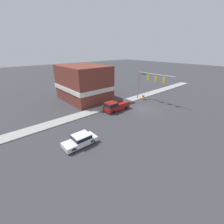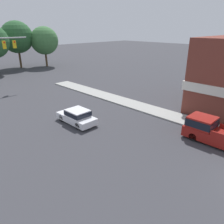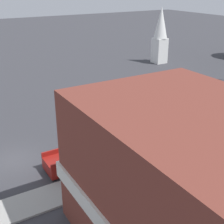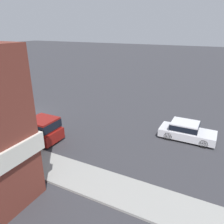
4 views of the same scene
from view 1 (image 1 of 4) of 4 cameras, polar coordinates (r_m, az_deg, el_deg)
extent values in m
plane|color=#38383D|center=(30.00, 11.83, 0.91)|extent=(200.00, 200.00, 0.00)
cube|color=#9E9E99|center=(33.43, 4.12, 3.82)|extent=(2.40, 60.00, 0.14)
cylinder|color=gray|center=(35.49, 9.99, 10.19)|extent=(0.22, 0.22, 6.69)
cylinder|color=gray|center=(32.50, 16.34, 13.56)|extent=(8.58, 0.18, 0.18)
cube|color=gold|center=(33.54, 13.79, 12.59)|extent=(0.36, 0.36, 1.05)
sphere|color=red|center=(33.65, 14.05, 13.15)|extent=(0.22, 0.22, 0.22)
cube|color=gold|center=(32.53, 16.46, 12.00)|extent=(0.36, 0.36, 1.05)
sphere|color=red|center=(32.65, 16.72, 12.58)|extent=(0.22, 0.22, 0.22)
cube|color=gold|center=(31.60, 19.28, 11.35)|extent=(0.36, 0.36, 1.05)
sphere|color=red|center=(31.72, 19.55, 11.94)|extent=(0.22, 0.22, 0.22)
cube|color=#196B38|center=(34.29, 11.88, 13.96)|extent=(1.40, 0.04, 0.30)
cylinder|color=black|center=(18.26, -14.37, -13.92)|extent=(0.22, 0.66, 0.66)
cylinder|color=black|center=(19.49, -16.64, -11.58)|extent=(0.22, 0.66, 0.66)
cylinder|color=black|center=(19.27, -7.41, -11.12)|extent=(0.22, 0.66, 0.66)
cylinder|color=black|center=(20.43, -10.00, -9.11)|extent=(0.22, 0.66, 0.66)
cube|color=silver|center=(19.23, -12.09, -11.01)|extent=(1.84, 4.20, 0.61)
cube|color=silver|center=(19.00, -11.58, -9.23)|extent=(1.69, 2.02, 0.61)
cube|color=black|center=(19.00, -11.58, -9.23)|extent=(1.71, 2.10, 0.43)
cylinder|color=black|center=(27.44, 0.51, 0.02)|extent=(0.22, 0.66, 0.66)
cylinder|color=black|center=(28.68, -1.84, 1.06)|extent=(0.22, 0.66, 0.66)
cylinder|color=black|center=(29.54, 5.22, 1.65)|extent=(0.22, 0.66, 0.66)
cylinder|color=black|center=(30.69, 2.84, 2.57)|extent=(0.22, 0.66, 0.66)
cube|color=maroon|center=(28.95, 1.75, 1.87)|extent=(1.99, 5.23, 0.85)
cube|color=maroon|center=(27.76, -0.39, 2.81)|extent=(1.89, 1.99, 0.86)
cube|color=black|center=(27.76, -0.39, 2.81)|extent=(1.91, 2.07, 0.60)
cube|color=maroon|center=(28.87, 4.69, 3.02)|extent=(0.12, 2.94, 0.35)
cube|color=maroon|center=(30.12, 2.15, 3.94)|extent=(0.12, 2.94, 0.35)
cylinder|color=orange|center=(35.72, 11.78, 5.45)|extent=(0.52, 0.52, 1.07)
cylinder|color=white|center=(35.70, 11.79, 5.53)|extent=(0.54, 0.54, 0.19)
cube|color=brown|center=(34.97, -10.79, 10.78)|extent=(11.44, 8.48, 7.70)
cube|color=silver|center=(35.15, -10.69, 9.51)|extent=(11.74, 8.78, 0.90)
camera|label=2|loc=(23.53, 42.08, 11.46)|focal=35.00mm
camera|label=3|loc=(46.41, -6.81, 25.04)|focal=50.00mm
camera|label=4|loc=(31.26, -32.03, 14.59)|focal=35.00mm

